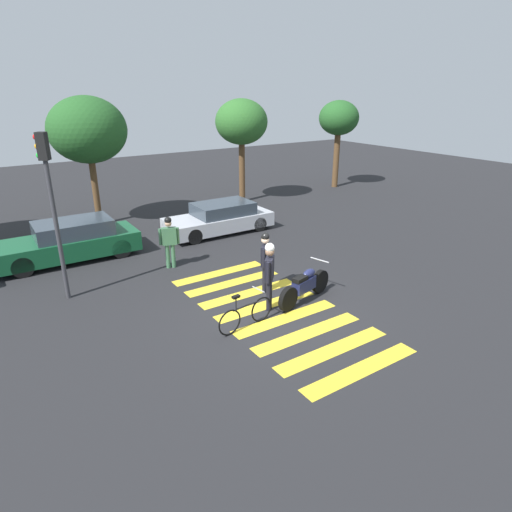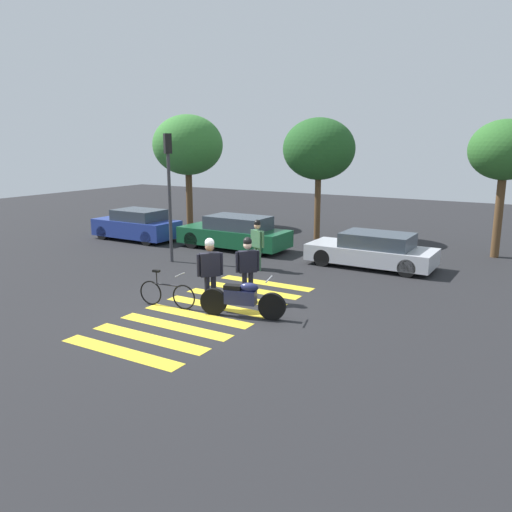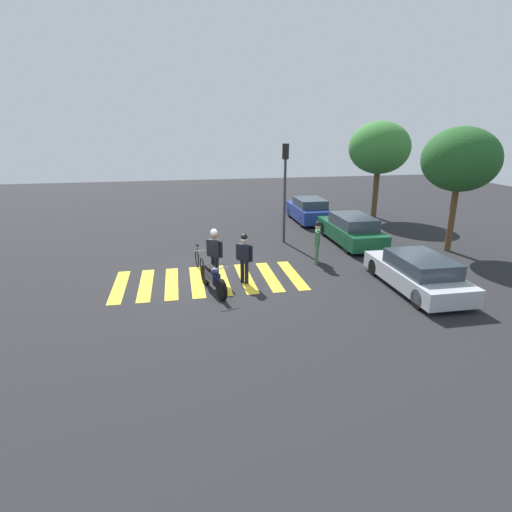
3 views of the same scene
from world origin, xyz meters
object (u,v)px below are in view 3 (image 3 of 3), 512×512
object	(u,v)px
leaning_bicycle	(199,262)
car_blue_hatchback	(309,210)
officer_on_foot	(215,250)
pedestrian_bystander	(317,240)
police_motorcycle	(213,278)
traffic_light_pole	(285,178)
car_silver_sedan	(417,273)
officer_by_motorcycle	(244,255)
car_green_compact	(351,230)

from	to	relation	value
leaning_bicycle	car_blue_hatchback	bearing A→B (deg)	137.56
officer_on_foot	pedestrian_bystander	size ratio (longest dim) A/B	1.08
police_motorcycle	traffic_light_pole	size ratio (longest dim) A/B	0.47
officer_on_foot	car_silver_sedan	world-z (taller)	officer_on_foot
pedestrian_bystander	officer_by_motorcycle	bearing A→B (deg)	-63.87
pedestrian_bystander	car_silver_sedan	world-z (taller)	pedestrian_bystander
leaning_bicycle	officer_by_motorcycle	bearing A→B (deg)	42.74
officer_by_motorcycle	car_silver_sedan	distance (m)	5.97
pedestrian_bystander	car_silver_sedan	bearing A→B (deg)	37.02
officer_on_foot	traffic_light_pole	bearing A→B (deg)	139.81
officer_on_foot	leaning_bicycle	bearing A→B (deg)	-154.71
leaning_bicycle	officer_by_motorcycle	distance (m)	2.32
officer_by_motorcycle	pedestrian_bystander	xyz separation A→B (m)	(-1.59, 3.25, -0.05)
pedestrian_bystander	car_blue_hatchback	world-z (taller)	pedestrian_bystander
car_green_compact	traffic_light_pole	xyz separation A→B (m)	(-0.80, -3.10, 2.41)
car_blue_hatchback	car_silver_sedan	distance (m)	10.81
police_motorcycle	officer_on_foot	distance (m)	1.29
pedestrian_bystander	car_green_compact	world-z (taller)	pedestrian_bystander
police_motorcycle	car_blue_hatchback	world-z (taller)	car_blue_hatchback
leaning_bicycle	pedestrian_bystander	distance (m)	4.79
pedestrian_bystander	traffic_light_pole	xyz separation A→B (m)	(-3.41, -0.48, 2.07)
officer_by_motorcycle	car_green_compact	size ratio (longest dim) A/B	0.39
leaning_bicycle	car_blue_hatchback	distance (m)	10.17
officer_by_motorcycle	car_silver_sedan	world-z (taller)	officer_by_motorcycle
car_blue_hatchback	car_green_compact	distance (m)	4.96
police_motorcycle	leaning_bicycle	xyz separation A→B (m)	(-2.18, -0.33, -0.10)
leaning_bicycle	officer_by_motorcycle	world-z (taller)	officer_by_motorcycle
leaning_bicycle	officer_on_foot	size ratio (longest dim) A/B	0.89
pedestrian_bystander	car_blue_hatchback	bearing A→B (deg)	164.33
officer_on_foot	traffic_light_pole	xyz separation A→B (m)	(-4.45, 3.76, 1.96)
car_blue_hatchback	car_silver_sedan	size ratio (longest dim) A/B	0.89
leaning_bicycle	officer_on_foot	distance (m)	1.41
car_blue_hatchback	traffic_light_pole	world-z (taller)	traffic_light_pole
car_blue_hatchback	car_green_compact	bearing A→B (deg)	5.79
police_motorcycle	car_silver_sedan	xyz separation A→B (m)	(1.13, 6.88, 0.12)
car_blue_hatchback	car_green_compact	world-z (taller)	car_green_compact
officer_on_foot	officer_by_motorcycle	world-z (taller)	officer_on_foot
officer_on_foot	car_green_compact	world-z (taller)	officer_on_foot
car_green_compact	police_motorcycle	bearing A→B (deg)	-55.95
officer_on_foot	car_blue_hatchback	bearing A→B (deg)	143.48
car_blue_hatchback	traffic_light_pole	size ratio (longest dim) A/B	0.85
police_motorcycle	pedestrian_bystander	bearing A→B (deg)	115.90
officer_on_foot	officer_by_motorcycle	distance (m)	1.14
officer_on_foot	officer_by_motorcycle	xyz separation A→B (m)	(0.55, 0.99, -0.06)
traffic_light_pole	car_blue_hatchback	bearing A→B (deg)	147.86
officer_by_motorcycle	police_motorcycle	bearing A→B (deg)	-64.74
car_green_compact	car_silver_sedan	bearing A→B (deg)	-1.44
leaning_bicycle	car_green_compact	size ratio (longest dim) A/B	0.37
police_motorcycle	officer_by_motorcycle	bearing A→B (deg)	115.26
car_silver_sedan	traffic_light_pole	size ratio (longest dim) A/B	0.96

